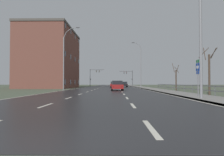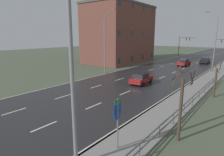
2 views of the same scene
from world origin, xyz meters
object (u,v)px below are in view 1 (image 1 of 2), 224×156
car_near_left (124,84)px  car_far_right (114,84)px  highway_sign (198,73)px  traffic_signal_left (94,74)px  car_mid_centre (117,86)px  traffic_signal_right (129,75)px  brick_building (51,59)px  street_lamp_foreground (198,30)px  street_lamp_midground (140,65)px  street_lamp_left_bank (65,59)px

car_near_left → car_far_right: 7.45m
highway_sign → traffic_signal_left: bearing=104.5°
traffic_signal_left → car_mid_centre: size_ratio=1.52×
traffic_signal_right → brick_building: brick_building is taller
street_lamp_foreground → traffic_signal_right: bearing=90.7°
brick_building → traffic_signal_left: bearing=73.6°
street_lamp_foreground → street_lamp_midground: (0.04, 34.06, 0.33)m
highway_sign → traffic_signal_right: traffic_signal_right is taller
traffic_signal_right → highway_sign: bearing=-88.3°
street_lamp_foreground → highway_sign: bearing=69.2°
street_lamp_midground → car_near_left: street_lamp_midground is taller
street_lamp_foreground → car_near_left: bearing=94.4°
street_lamp_midground → car_near_left: (-3.43, 10.50, -4.63)m
traffic_signal_left → car_mid_centre: 44.12m
highway_sign → traffic_signal_left: traffic_signal_left is taller
car_mid_centre → car_far_right: bearing=89.4°
brick_building → car_mid_centre: bearing=-46.7°
street_lamp_midground → car_near_left: size_ratio=2.64×
street_lamp_foreground → brick_building: (-21.76, 34.31, 1.99)m
street_lamp_midground → car_far_right: street_lamp_midground is taller
street_lamp_midground → car_far_right: (-6.35, 3.65, -4.63)m
car_near_left → street_lamp_left_bank: bearing=-118.1°
street_lamp_foreground → highway_sign: (0.95, 2.51, -3.05)m
street_lamp_foreground → traffic_signal_right: street_lamp_foreground is taller
car_near_left → brick_building: brick_building is taller
highway_sign → car_near_left: size_ratio=0.77×
car_mid_centre → car_near_left: bearing=82.9°
car_mid_centre → highway_sign: bearing=-67.8°
street_lamp_left_bank → highway_sign: bearing=-48.6°
street_lamp_foreground → street_lamp_left_bank: size_ratio=0.95×
street_lamp_midground → brick_building: brick_building is taller
traffic_signal_right → car_mid_centre: traffic_signal_right is taller
street_lamp_midground → traffic_signal_right: (-0.79, 27.05, -1.43)m
traffic_signal_left → street_lamp_foreground: bearing=-76.9°
highway_sign → brick_building: brick_building is taller
street_lamp_foreground → brick_building: size_ratio=0.58×
street_lamp_left_bank → traffic_signal_right: street_lamp_left_bank is taller
traffic_signal_left → street_lamp_left_bank: bearing=-91.1°
car_far_right → car_near_left: bearing=69.2°
car_near_left → street_lamp_midground: bearing=-74.6°
traffic_signal_right → car_far_right: traffic_signal_right is taller
street_lamp_midground → car_far_right: bearing=150.1°
traffic_signal_right → car_near_left: traffic_signal_right is taller
highway_sign → brick_building: (-22.71, 31.81, 5.05)m
street_lamp_left_bank → car_mid_centre: 10.66m
highway_sign → street_lamp_left_bank: bearing=131.4°
traffic_signal_right → brick_building: 34.20m
brick_building → street_lamp_left_bank: bearing=-63.5°
street_lamp_left_bank → traffic_signal_left: (0.78, 40.03, -1.01)m
street_lamp_midground → traffic_signal_left: size_ratio=1.74×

